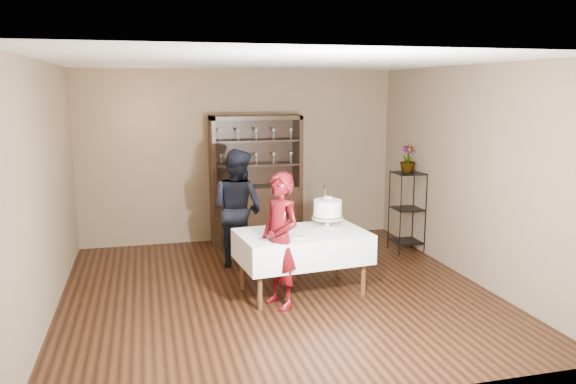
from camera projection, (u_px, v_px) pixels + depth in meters
name	position (u px, v px, depth m)	size (l,w,h in m)	color
floor	(277.00, 291.00, 6.76)	(5.00, 5.00, 0.00)	black
ceiling	(276.00, 62.00, 6.27)	(5.00, 5.00, 0.00)	silver
back_wall	(240.00, 156.00, 8.89)	(5.00, 0.02, 2.70)	#76634C
wall_left	(45.00, 191.00, 5.90)	(0.02, 5.00, 2.70)	#76634C
wall_right	(468.00, 173.00, 7.13)	(0.02, 5.00, 2.70)	#76634C
china_hutch	(256.00, 201.00, 8.83)	(1.40, 0.48, 2.00)	black
plant_etagere	(407.00, 208.00, 8.34)	(0.42, 0.42, 1.20)	black
cake_table	(302.00, 246.00, 6.63)	(1.58, 1.07, 0.75)	silver
woman	(280.00, 240.00, 6.19)	(0.55, 0.36, 1.52)	#390509
man	(238.00, 208.00, 7.60)	(0.79, 0.61, 1.62)	black
cake	(328.00, 210.00, 6.81)	(0.38, 0.38, 0.53)	white
plate_near	(298.00, 236.00, 6.37)	(0.19, 0.19, 0.01)	white
plate_far	(285.00, 228.00, 6.75)	(0.16, 0.16, 0.01)	white
potted_plant	(408.00, 159.00, 8.20)	(0.22, 0.22, 0.40)	#496530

